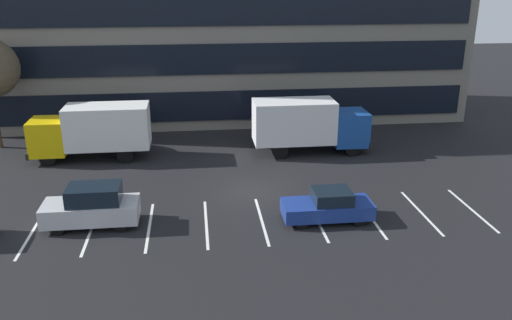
# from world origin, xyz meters

# --- Properties ---
(ground_plane) EXTENTS (120.00, 120.00, 0.00)m
(ground_plane) POSITION_xyz_m (0.00, 0.00, 0.00)
(ground_plane) COLOR black
(lot_markings) EXTENTS (22.54, 5.40, 0.01)m
(lot_markings) POSITION_xyz_m (0.00, -3.88, 0.00)
(lot_markings) COLOR silver
(lot_markings) RESTS_ON ground_plane
(box_truck_blue) EXTENTS (7.94, 2.63, 3.68)m
(box_truck_blue) POSITION_xyz_m (4.51, 6.41, 2.07)
(box_truck_blue) COLOR #194799
(box_truck_blue) RESTS_ON ground_plane
(box_truck_yellow) EXTENTS (7.80, 2.58, 3.62)m
(box_truck_yellow) POSITION_xyz_m (-9.88, 6.79, 2.04)
(box_truck_yellow) COLOR yellow
(box_truck_yellow) RESTS_ON ground_plane
(suv_silver) EXTENTS (4.62, 1.96, 2.09)m
(suv_silver) POSITION_xyz_m (-8.34, -3.39, 1.01)
(suv_silver) COLOR silver
(suv_silver) RESTS_ON ground_plane
(sedan_navy) EXTENTS (4.51, 1.89, 1.61)m
(sedan_navy) POSITION_xyz_m (3.33, -4.17, 0.76)
(sedan_navy) COLOR navy
(sedan_navy) RESTS_ON ground_plane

